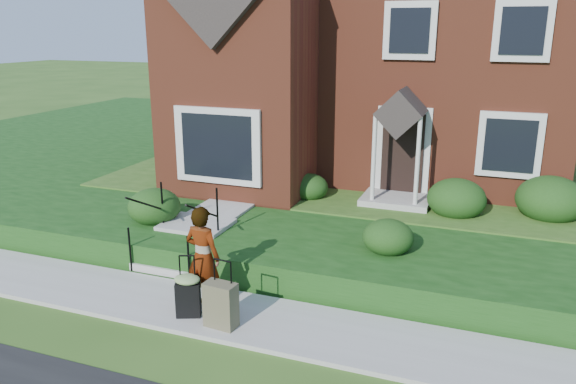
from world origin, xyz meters
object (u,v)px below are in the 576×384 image
at_px(front_steps, 186,239).
at_px(suitcase_olive, 221,305).
at_px(suitcase_black, 188,293).
at_px(woman, 203,257).

xyz_separation_m(front_steps, suitcase_olive, (1.97, -2.27, -0.02)).
bearing_deg(suitcase_black, suitcase_olive, -31.63).
xyz_separation_m(front_steps, woman, (1.38, -1.73, 0.50)).
height_order(front_steps, suitcase_olive, front_steps).
height_order(front_steps, suitcase_black, front_steps).
bearing_deg(woman, front_steps, -45.14).
xyz_separation_m(woman, suitcase_olive, (0.59, -0.53, -0.52)).
relative_size(woman, suitcase_black, 1.68).
xyz_separation_m(woman, suitcase_black, (-0.07, -0.43, -0.48)).
bearing_deg(suitcase_olive, suitcase_black, 176.48).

